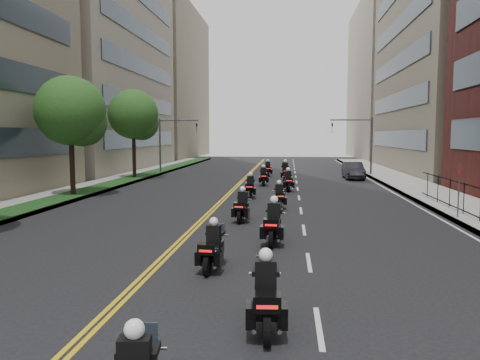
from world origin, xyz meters
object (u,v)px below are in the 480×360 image
object	(u,v)px
motorcycle_3	(274,225)
motorcycle_5	(279,197)
motorcycle_7	(288,182)
motorcycle_4	(242,208)
motorcycle_6	(250,188)
motorcycle_1	(266,299)
motorcycle_8	(263,177)
motorcycle_9	(285,172)
motorcycle_10	(268,170)
parked_sedan	(353,171)
motorcycle_2	(213,249)

from	to	relation	value
motorcycle_3	motorcycle_5	distance (m)	8.35
motorcycle_3	motorcycle_7	distance (m)	16.11
motorcycle_4	motorcycle_6	distance (m)	7.93
motorcycle_1	motorcycle_8	world-z (taller)	motorcycle_1
motorcycle_8	motorcycle_9	size ratio (longest dim) A/B	0.88
motorcycle_10	motorcycle_9	bearing A→B (deg)	-73.66
motorcycle_5	motorcycle_8	bearing A→B (deg)	92.17
motorcycle_1	motorcycle_4	world-z (taller)	motorcycle_1
motorcycle_4	motorcycle_3	bearing A→B (deg)	-65.70
motorcycle_7	motorcycle_8	size ratio (longest dim) A/B	1.02
motorcycle_8	motorcycle_9	xyz separation A→B (m)	(1.68, 3.93, 0.09)
motorcycle_1	motorcycle_3	xyz separation A→B (m)	(-0.10, 7.63, 0.03)
motorcycle_8	motorcycle_1	bearing A→B (deg)	-92.60
motorcycle_3	motorcycle_6	xyz separation A→B (m)	(-1.86, 12.22, -0.05)
motorcycle_9	parked_sedan	xyz separation A→B (m)	(6.06, 2.34, 0.02)
motorcycle_6	motorcycle_8	size ratio (longest dim) A/B	0.99
motorcycle_1	motorcycle_6	world-z (taller)	motorcycle_1
motorcycle_9	parked_sedan	distance (m)	6.50
motorcycle_5	motorcycle_4	bearing A→B (deg)	-116.96
motorcycle_2	motorcycle_8	size ratio (longest dim) A/B	0.95
motorcycle_8	parked_sedan	world-z (taller)	motorcycle_8
motorcycle_6	motorcycle_9	bearing A→B (deg)	78.32
motorcycle_7	motorcycle_9	distance (m)	7.43
motorcycle_4	motorcycle_8	xyz separation A→B (m)	(0.13, 15.30, 0.01)
motorcycle_6	parked_sedan	xyz separation A→B (m)	(8.16, 13.65, 0.11)
motorcycle_2	motorcycle_10	world-z (taller)	motorcycle_10
motorcycle_7	parked_sedan	bearing A→B (deg)	55.07
motorcycle_9	motorcycle_3	bearing A→B (deg)	-95.92
motorcycle_1	motorcycle_9	distance (m)	31.15
motorcycle_3	motorcycle_5	xyz separation A→B (m)	(0.03, 8.35, -0.09)
motorcycle_3	motorcycle_4	bearing A→B (deg)	113.68
motorcycle_3	motorcycle_10	size ratio (longest dim) A/B	1.07
motorcycle_7	parked_sedan	distance (m)	11.36
motorcycle_4	motorcycle_10	world-z (taller)	motorcycle_10
motorcycle_8	motorcycle_3	bearing A→B (deg)	-91.62
motorcycle_3	motorcycle_4	distance (m)	4.58
motorcycle_6	motorcycle_10	bearing A→B (deg)	87.28
motorcycle_7	motorcycle_8	world-z (taller)	motorcycle_7
motorcycle_3	motorcycle_9	size ratio (longest dim) A/B	0.95
motorcycle_6	motorcycle_7	distance (m)	4.54
motorcycle_1	parked_sedan	size ratio (longest dim) A/B	0.50
motorcycle_1	motorcycle_9	size ratio (longest dim) A/B	0.91
motorcycle_8	motorcycle_10	distance (m)	7.98
motorcycle_2	motorcycle_8	bearing A→B (deg)	93.86
motorcycle_7	motorcycle_1	bearing A→B (deg)	-95.18
motorcycle_1	motorcycle_7	bearing A→B (deg)	84.59
motorcycle_3	motorcycle_8	bearing A→B (deg)	97.72
motorcycle_1	motorcycle_8	xyz separation A→B (m)	(-1.54, 27.23, -0.02)
motorcycle_10	motorcycle_4	bearing A→B (deg)	-96.52
motorcycle_1	motorcycle_10	xyz separation A→B (m)	(-1.55, 35.20, -0.02)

